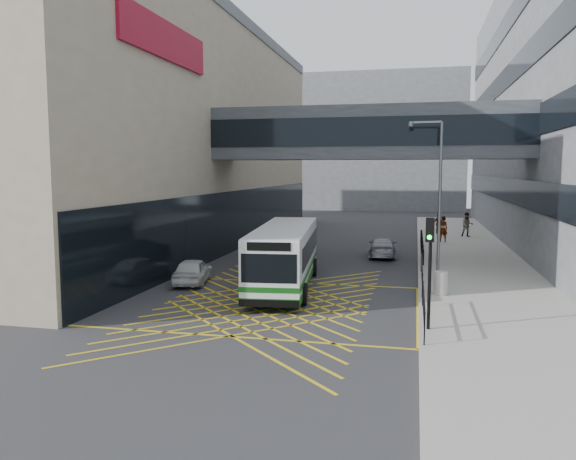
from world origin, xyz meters
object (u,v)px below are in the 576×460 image
Objects in this scene: car_dark at (274,255)px; pedestrian_b at (467,225)px; street_lamp at (437,187)px; pedestrian_c at (439,224)px; car_silver at (382,247)px; litter_bin at (441,283)px; car_white at (193,271)px; bus at (285,255)px; traffic_light at (430,257)px; pedestrian_a at (443,229)px.

pedestrian_b is (11.54, 16.13, 0.36)m from car_dark.
pedestrian_c is at bearing 93.05° from street_lamp.
litter_bin is (3.07, -10.87, 0.01)m from car_silver.
car_silver is 2.48× the size of pedestrian_c.
pedestrian_c is (12.17, 22.58, 0.38)m from car_white.
bus is 7.02m from litter_bin.
car_white is 3.94× the size of litter_bin.
car_dark is at bearing -129.58° from car_white.
car_silver is at bearing 117.36° from pedestrian_c.
pedestrian_b is at bearing -121.97° from car_silver.
pedestrian_b is (2.97, 16.33, -3.43)m from street_lamp.
traffic_light is 23.54m from pedestrian_a.
pedestrian_b is (14.27, 21.01, 0.48)m from car_white.
pedestrian_c is (-2.11, 1.57, -0.11)m from pedestrian_b.
street_lamp is at bearing -104.88° from pedestrian_b.
street_lamp is 13.18m from pedestrian_a.
street_lamp reaches higher than pedestrian_a.
bus is at bearing 173.56° from litter_bin.
pedestrian_a is (7.78, 17.20, -0.42)m from bus.
car_white is at bearing 46.09° from car_dark.
car_white is at bearing 106.27° from pedestrian_c.
street_lamp is at bearing 27.10° from bus.
car_silver is 2.21× the size of pedestrian_a.
car_silver is at bearing 105.76° from litter_bin.
traffic_light is at bearing -86.96° from street_lamp.
pedestrian_b is (3.49, 27.10, -1.48)m from traffic_light.
litter_bin is at bearing 102.65° from car_silver.
street_lamp is 6.57m from litter_bin.
litter_bin is at bearing -102.12° from pedestrian_b.
car_white is at bearing 44.24° from pedestrian_a.
bus is 23.71m from pedestrian_c.
litter_bin is at bearing 76.76° from pedestrian_a.
pedestrian_b reaches higher than car_silver.
pedestrian_a is (0.96, 12.68, -3.44)m from street_lamp.
pedestrian_c is (0.86, 17.91, -3.54)m from street_lamp.
bus is 5.46× the size of pedestrian_b.
bus is at bearing 144.18° from traffic_light.
bus is 23.04m from pedestrian_b.
traffic_light reaches higher than pedestrian_c.
litter_bin is at bearing 166.56° from car_white.
bus is at bearing 95.68° from car_dark.
bus is 1.34× the size of street_lamp.
traffic_light reaches higher than bus.
street_lamp is 18.27m from pedestrian_c.
street_lamp reaches higher than pedestrian_b.
street_lamp reaches higher than car_dark.
car_dark is at bearing -175.58° from street_lamp.
street_lamp is at bearing -167.85° from car_white.
car_white is at bearing -151.73° from street_lamp.
pedestrian_b is (9.79, 20.85, -0.41)m from bus.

